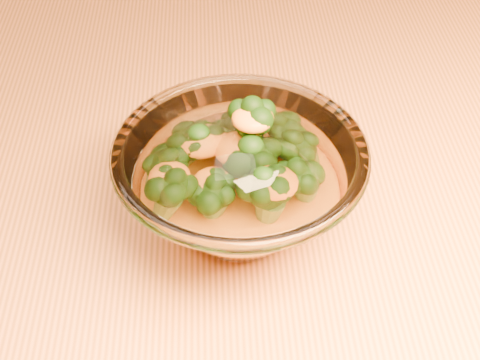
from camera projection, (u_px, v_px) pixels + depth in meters
table at (314, 267)px, 0.65m from camera, size 1.20×0.80×0.75m
glass_bowl at (240, 184)px, 0.53m from camera, size 0.20×0.20×0.09m
cheese_sauce at (240, 200)px, 0.54m from camera, size 0.11×0.11×0.03m
broccoli_heap at (239, 164)px, 0.53m from camera, size 0.13×0.12×0.08m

